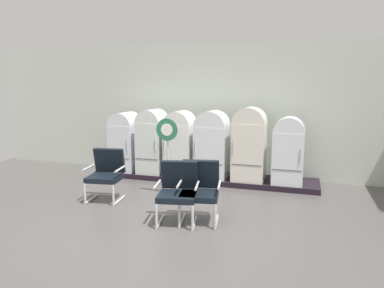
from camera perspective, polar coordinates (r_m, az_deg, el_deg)
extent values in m
cube|color=#4E4A49|center=(5.45, -7.37, -13.76)|extent=(12.00, 10.00, 0.05)
cube|color=silver|center=(8.49, 2.92, 5.42)|extent=(11.76, 0.12, 3.07)
cube|color=#47443F|center=(8.50, 2.99, 13.42)|extent=(11.76, 0.07, 0.06)
cube|color=black|center=(8.12, 1.69, -5.34)|extent=(5.05, 0.95, 0.11)
cube|color=white|center=(8.62, -10.57, -0.55)|extent=(0.59, 0.70, 1.09)
cylinder|color=white|center=(8.54, -10.67, 3.05)|extent=(0.59, 0.69, 0.59)
cube|color=#383838|center=(8.35, -11.67, -2.27)|extent=(0.54, 0.01, 0.01)
cylinder|color=silver|center=(8.17, -10.35, -0.15)|extent=(0.02, 0.02, 0.28)
cube|color=silver|center=(8.30, -6.33, -0.52)|extent=(0.58, 0.69, 1.18)
cylinder|color=silver|center=(8.22, -6.40, 3.52)|extent=(0.58, 0.68, 0.58)
cube|color=#383838|center=(8.03, -7.31, -2.41)|extent=(0.53, 0.01, 0.01)
cylinder|color=silver|center=(7.86, -5.88, -0.02)|extent=(0.02, 0.02, 0.28)
cube|color=white|center=(8.02, -1.94, -0.94)|extent=(0.61, 0.62, 1.14)
cylinder|color=white|center=(7.94, -1.97, 3.13)|extent=(0.61, 0.61, 0.61)
cube|color=#383838|center=(7.77, -2.72, -2.82)|extent=(0.56, 0.01, 0.01)
cylinder|color=silver|center=(7.78, -4.45, -0.25)|extent=(0.02, 0.02, 0.28)
cube|color=white|center=(7.82, 3.21, -1.28)|extent=(0.69, 0.64, 1.13)
cylinder|color=white|center=(7.73, 3.25, 2.82)|extent=(0.69, 0.62, 0.69)
cube|color=#383838|center=(7.55, 2.58, -3.22)|extent=(0.63, 0.01, 0.01)
cylinder|color=silver|center=(7.55, 0.51, -0.59)|extent=(0.02, 0.02, 0.28)
cube|color=silver|center=(7.66, 9.15, -1.22)|extent=(0.67, 0.67, 1.22)
cylinder|color=silver|center=(7.58, 9.27, 3.34)|extent=(0.67, 0.65, 0.67)
cube|color=#383838|center=(7.38, 8.71, -3.36)|extent=(0.61, 0.01, 0.01)
cylinder|color=silver|center=(7.34, 6.66, -0.45)|extent=(0.02, 0.02, 0.28)
cube|color=silver|center=(7.57, 15.14, -2.15)|extent=(0.62, 0.60, 1.07)
cylinder|color=silver|center=(7.49, 15.31, 1.86)|extent=(0.62, 0.59, 0.62)
cube|color=#383838|center=(7.31, 14.97, -4.08)|extent=(0.57, 0.01, 0.01)
cylinder|color=silver|center=(7.23, 17.03, -1.73)|extent=(0.02, 0.02, 0.28)
cylinder|color=silver|center=(6.97, -15.79, -8.48)|extent=(0.12, 0.55, 0.04)
cylinder|color=silver|center=(6.70, -16.80, -7.61)|extent=(0.05, 0.05, 0.37)
cylinder|color=silver|center=(6.77, -11.62, -8.86)|extent=(0.12, 0.55, 0.04)
cylinder|color=silver|center=(6.48, -12.49, -7.99)|extent=(0.05, 0.05, 0.37)
cube|color=black|center=(6.75, -13.88, -5.34)|extent=(0.64, 0.58, 0.09)
cube|color=black|center=(6.93, -13.10, -2.57)|extent=(0.59, 0.25, 0.47)
cylinder|color=silver|center=(6.83, -16.30, -3.67)|extent=(0.10, 0.45, 0.04)
cylinder|color=silver|center=(6.59, -11.48, -3.94)|extent=(0.10, 0.45, 0.04)
cylinder|color=silver|center=(5.71, -1.59, -12.11)|extent=(0.14, 0.55, 0.04)
cylinder|color=silver|center=(5.41, -2.04, -11.27)|extent=(0.05, 0.05, 0.37)
cylinder|color=silver|center=(5.66, 3.91, -12.34)|extent=(0.14, 0.55, 0.04)
cylinder|color=silver|center=(5.35, 3.75, -11.52)|extent=(0.05, 0.05, 0.37)
cube|color=black|center=(5.54, 1.16, -8.27)|extent=(0.66, 0.60, 0.09)
cube|color=black|center=(5.72, 1.47, -4.80)|extent=(0.60, 0.26, 0.47)
cylinder|color=silver|center=(5.53, -2.01, -6.31)|extent=(0.12, 0.45, 0.04)
cylinder|color=silver|center=(5.46, 4.38, -6.52)|extent=(0.12, 0.45, 0.04)
cylinder|color=silver|center=(5.68, -5.13, -12.28)|extent=(0.15, 0.55, 0.04)
cylinder|color=silver|center=(5.38, -5.72, -11.45)|extent=(0.05, 0.05, 0.37)
cylinder|color=silver|center=(5.60, 0.39, -12.56)|extent=(0.15, 0.55, 0.04)
cylinder|color=silver|center=(5.29, 0.09, -11.74)|extent=(0.05, 0.05, 0.37)
cube|color=black|center=(5.49, -2.42, -8.43)|extent=(0.66, 0.61, 0.09)
cube|color=black|center=(5.67, -2.02, -4.93)|extent=(0.60, 0.27, 0.47)
cylinder|color=silver|center=(5.50, -5.61, -6.45)|extent=(0.12, 0.45, 0.04)
cylinder|color=silver|center=(5.40, 0.80, -6.68)|extent=(0.12, 0.45, 0.04)
cylinder|color=#2D2D30|center=(7.07, -3.84, -7.92)|extent=(0.32, 0.32, 0.03)
cylinder|color=silver|center=(6.91, -3.90, -2.83)|extent=(0.04, 0.04, 1.25)
cylinder|color=#27684B|center=(6.78, -4.04, 2.31)|extent=(0.43, 0.02, 0.43)
cylinder|color=white|center=(6.77, -4.08, 2.30)|extent=(0.24, 0.00, 0.24)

